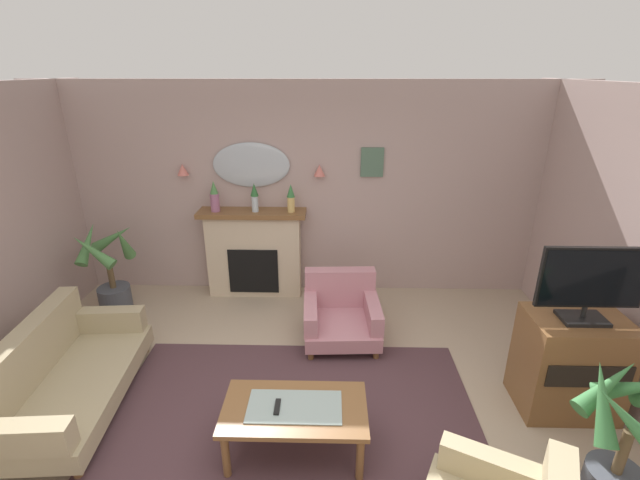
# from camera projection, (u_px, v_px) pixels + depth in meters

# --- Properties ---
(floor) EXTENTS (6.88, 6.59, 0.10)m
(floor) POSITION_uv_depth(u_px,v_px,m) (289.00, 456.00, 3.48)
(floor) COLOR tan
(floor) RESTS_ON ground
(wall_back) EXTENTS (6.88, 0.10, 2.72)m
(wall_back) POSITION_uv_depth(u_px,v_px,m) (306.00, 191.00, 5.61)
(wall_back) COLOR #B29993
(wall_back) RESTS_ON ground
(patterned_rug) EXTENTS (3.20, 2.40, 0.01)m
(patterned_rug) POSITION_uv_depth(u_px,v_px,m) (291.00, 431.00, 3.65)
(patterned_rug) COLOR #4C3338
(patterned_rug) RESTS_ON ground
(fireplace) EXTENTS (1.36, 0.36, 1.16)m
(fireplace) POSITION_uv_depth(u_px,v_px,m) (254.00, 254.00, 5.71)
(fireplace) COLOR beige
(fireplace) RESTS_ON ground
(mantel_vase_right) EXTENTS (0.11, 0.11, 0.39)m
(mantel_vase_right) POSITION_uv_depth(u_px,v_px,m) (214.00, 197.00, 5.41)
(mantel_vase_right) COLOR #9E6084
(mantel_vase_right) RESTS_ON fireplace
(mantel_vase_left) EXTENTS (0.10, 0.10, 0.36)m
(mantel_vase_left) POSITION_uv_depth(u_px,v_px,m) (255.00, 196.00, 5.39)
(mantel_vase_left) COLOR silver
(mantel_vase_left) RESTS_ON fireplace
(mantel_vase_centre) EXTENTS (0.10, 0.10, 0.35)m
(mantel_vase_centre) POSITION_uv_depth(u_px,v_px,m) (291.00, 198.00, 5.39)
(mantel_vase_centre) COLOR tan
(mantel_vase_centre) RESTS_ON fireplace
(wall_mirror) EXTENTS (0.96, 0.06, 0.56)m
(wall_mirror) POSITION_uv_depth(u_px,v_px,m) (251.00, 165.00, 5.42)
(wall_mirror) COLOR #B2BCC6
(wall_sconce_left) EXTENTS (0.14, 0.14, 0.14)m
(wall_sconce_left) POSITION_uv_depth(u_px,v_px,m) (183.00, 170.00, 5.41)
(wall_sconce_left) COLOR #D17066
(wall_sconce_right) EXTENTS (0.14, 0.14, 0.14)m
(wall_sconce_right) POSITION_uv_depth(u_px,v_px,m) (319.00, 170.00, 5.37)
(wall_sconce_right) COLOR #D17066
(framed_picture) EXTENTS (0.28, 0.03, 0.36)m
(framed_picture) POSITION_uv_depth(u_px,v_px,m) (372.00, 162.00, 5.38)
(framed_picture) COLOR #4C6B56
(coffee_table) EXTENTS (1.10, 0.60, 0.45)m
(coffee_table) POSITION_uv_depth(u_px,v_px,m) (295.00, 413.00, 3.33)
(coffee_table) COLOR brown
(coffee_table) RESTS_ON ground
(tv_remote) EXTENTS (0.04, 0.16, 0.02)m
(tv_remote) POSITION_uv_depth(u_px,v_px,m) (277.00, 407.00, 3.29)
(tv_remote) COLOR black
(tv_remote) RESTS_ON coffee_table
(floral_couch) EXTENTS (0.99, 1.77, 0.76)m
(floral_couch) POSITION_uv_depth(u_px,v_px,m) (60.00, 376.00, 3.83)
(floral_couch) COLOR tan
(floral_couch) RESTS_ON ground
(armchair_by_coffee_table) EXTENTS (0.85, 0.86, 0.71)m
(armchair_by_coffee_table) POSITION_uv_depth(u_px,v_px,m) (341.00, 312.00, 4.86)
(armchair_by_coffee_table) COLOR #B77A84
(armchair_by_coffee_table) RESTS_ON ground
(tv_cabinet) EXTENTS (0.80, 0.57, 0.90)m
(tv_cabinet) POSITION_uv_depth(u_px,v_px,m) (569.00, 364.00, 3.78)
(tv_cabinet) COLOR brown
(tv_cabinet) RESTS_ON ground
(tv_flatscreen) EXTENTS (0.84, 0.24, 0.65)m
(tv_flatscreen) POSITION_uv_depth(u_px,v_px,m) (592.00, 283.00, 3.47)
(tv_flatscreen) COLOR black
(tv_flatscreen) RESTS_ON tv_cabinet
(potted_plant_corner_palm) EXTENTS (0.72, 0.73, 1.12)m
(potted_plant_corner_palm) POSITION_uv_depth(u_px,v_px,m) (625.00, 443.00, 2.84)
(potted_plant_corner_palm) COLOR #474C56
(potted_plant_corner_palm) RESTS_ON ground
(potted_plant_tall_palm) EXTENTS (0.62, 0.61, 1.16)m
(potted_plant_tall_palm) POSITION_uv_depth(u_px,v_px,m) (110.00, 274.00, 5.28)
(potted_plant_tall_palm) COLOR #474C56
(potted_plant_tall_palm) RESTS_ON ground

